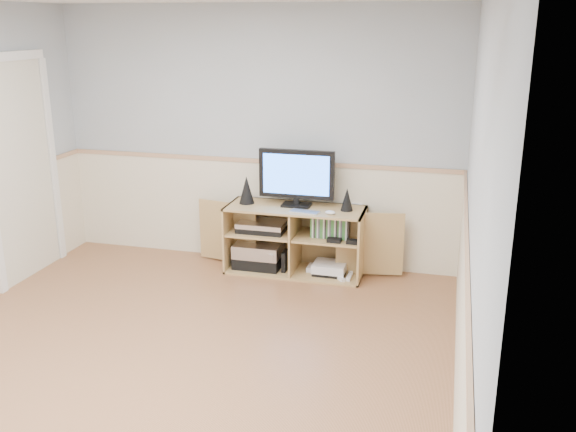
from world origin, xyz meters
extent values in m
cube|color=#AC744C|center=(0.00, 0.00, -0.01)|extent=(4.00, 4.50, 0.02)
cube|color=#9DA6AA|center=(2.01, 0.00, 1.25)|extent=(0.02, 4.50, 2.50)
cube|color=#9DA6AA|center=(0.00, 2.26, 1.25)|extent=(4.00, 0.02, 2.50)
cube|color=beige|center=(0.00, 2.24, 0.50)|extent=(4.00, 0.01, 1.00)
cube|color=tan|center=(0.00, 2.23, 1.02)|extent=(4.00, 0.02, 0.04)
cube|color=beige|center=(-1.98, 1.30, 1.00)|extent=(0.03, 0.82, 2.00)
cube|color=tan|center=(0.46, 1.97, 0.01)|extent=(1.31, 0.49, 0.02)
cube|color=tan|center=(0.46, 1.97, 0.64)|extent=(1.31, 0.49, 0.02)
cube|color=tan|center=(-0.19, 1.97, 0.33)|extent=(0.02, 0.49, 0.65)
cube|color=tan|center=(1.10, 1.97, 0.33)|extent=(0.02, 0.49, 0.65)
cube|color=tan|center=(0.46, 2.21, 0.33)|extent=(1.31, 0.02, 0.65)
cube|color=tan|center=(0.46, 1.97, 0.33)|extent=(0.02, 0.47, 0.61)
cube|color=tan|center=(0.13, 1.97, 0.38)|extent=(0.63, 0.45, 0.02)
cube|color=tan|center=(0.79, 1.97, 0.38)|extent=(0.63, 0.45, 0.02)
cube|color=tan|center=(-0.25, 2.04, 0.33)|extent=(0.63, 0.13, 0.61)
cube|color=tan|center=(1.17, 2.04, 0.33)|extent=(0.63, 0.13, 0.61)
cube|color=black|center=(0.46, 2.02, 0.66)|extent=(0.27, 0.18, 0.02)
cube|color=black|center=(0.46, 2.02, 0.70)|extent=(0.05, 0.04, 0.06)
cube|color=black|center=(0.46, 2.02, 0.96)|extent=(0.72, 0.05, 0.46)
cube|color=blue|center=(0.46, 2.00, 0.96)|extent=(0.63, 0.01, 0.38)
cone|color=black|center=(-0.03, 1.99, 0.78)|extent=(0.15, 0.15, 0.27)
cone|color=black|center=(0.95, 1.99, 0.76)|extent=(0.12, 0.12, 0.21)
cube|color=silver|center=(0.58, 1.83, 0.66)|extent=(0.28, 0.15, 0.01)
ellipsoid|color=white|center=(0.82, 1.83, 0.67)|extent=(0.11, 0.08, 0.04)
cube|color=black|center=(0.09, 1.97, 0.07)|extent=(0.45, 0.34, 0.11)
cube|color=silver|center=(0.09, 1.97, 0.20)|extent=(0.45, 0.34, 0.13)
cube|color=black|center=(0.13, 1.97, 0.42)|extent=(0.45, 0.32, 0.05)
cube|color=silver|center=(0.13, 1.97, 0.46)|extent=(0.45, 0.32, 0.05)
cube|color=black|center=(0.37, 1.92, 0.12)|extent=(0.04, 0.14, 0.20)
cube|color=white|center=(0.69, 2.00, 0.04)|extent=(0.21, 0.16, 0.05)
cube|color=black|center=(0.81, 1.95, 0.04)|extent=(0.30, 0.24, 0.03)
cube|color=white|center=(0.81, 1.95, 0.09)|extent=(0.31, 0.26, 0.08)
cube|color=white|center=(1.01, 1.87, 0.04)|extent=(0.04, 0.14, 0.03)
cube|color=white|center=(0.99, 2.03, 0.04)|extent=(0.09, 0.15, 0.03)
cube|color=#3F8C3F|center=(0.81, 1.95, 0.48)|extent=(0.36, 0.14, 0.19)
cube|color=white|center=(1.00, 2.23, 0.60)|extent=(0.12, 0.03, 0.12)
camera|label=1|loc=(1.86, -3.66, 2.34)|focal=40.00mm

